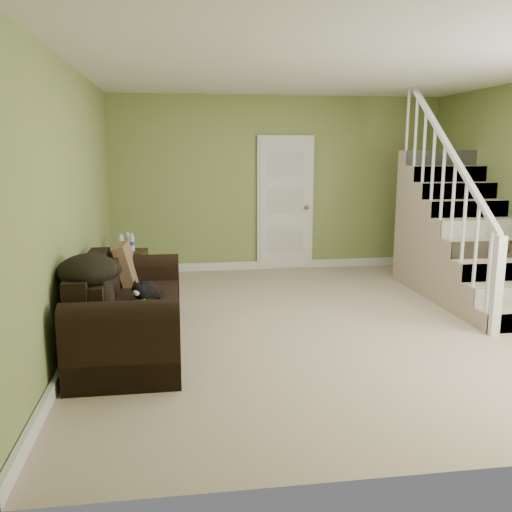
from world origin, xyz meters
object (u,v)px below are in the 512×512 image
object	(u,v)px
cat	(146,291)
banana	(144,303)
sofa	(126,315)
side_table	(128,270)

from	to	relation	value
cat	banana	xyz separation A→B (m)	(-0.01, -0.16, -0.06)
sofa	banana	distance (m)	0.29
sofa	cat	bearing A→B (deg)	-5.01
banana	cat	bearing A→B (deg)	82.82
cat	side_table	bearing A→B (deg)	119.44
sofa	side_table	xyz separation A→B (m)	(-0.16, 2.10, -0.03)
side_table	banana	distance (m)	2.31
side_table	banana	world-z (taller)	side_table
side_table	cat	world-z (taller)	side_table
sofa	side_table	size ratio (longest dim) A/B	2.71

